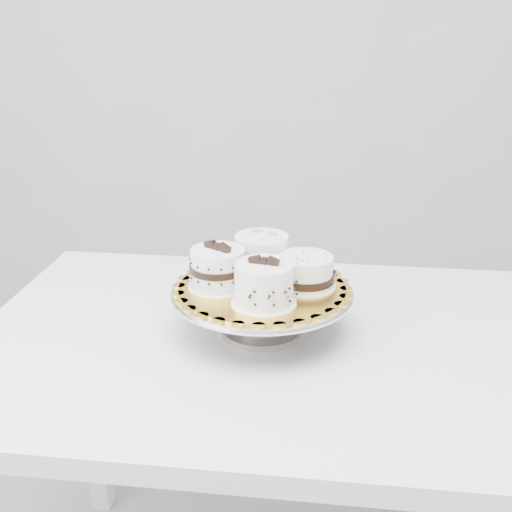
{
  "coord_description": "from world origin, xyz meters",
  "views": [
    {
      "loc": [
        0.12,
        -0.89,
        1.32
      ],
      "look_at": [
        0.07,
        0.2,
        0.9
      ],
      "focal_mm": 45.0,
      "sensor_mm": 36.0,
      "label": 1
    }
  ],
  "objects_px": {
    "table": "(278,376)",
    "cake_swirl": "(264,285)",
    "cake_stand": "(262,303)",
    "cake_board": "(262,288)",
    "cake_banded": "(218,270)",
    "cake_ribbon": "(306,272)",
    "cake_dots": "(262,254)"
  },
  "relations": [
    {
      "from": "table",
      "to": "cake_ribbon",
      "type": "height_order",
      "value": "cake_ribbon"
    },
    {
      "from": "cake_stand",
      "to": "cake_swirl",
      "type": "distance_m",
      "value": 0.1
    },
    {
      "from": "table",
      "to": "cake_swirl",
      "type": "bearing_deg",
      "value": -108.62
    },
    {
      "from": "cake_dots",
      "to": "cake_ribbon",
      "type": "height_order",
      "value": "cake_dots"
    },
    {
      "from": "table",
      "to": "cake_banded",
      "type": "distance_m",
      "value": 0.24
    },
    {
      "from": "table",
      "to": "cake_banded",
      "type": "bearing_deg",
      "value": 179.3
    },
    {
      "from": "table",
      "to": "cake_ribbon",
      "type": "bearing_deg",
      "value": 28.13
    },
    {
      "from": "table",
      "to": "cake_stand",
      "type": "distance_m",
      "value": 0.15
    },
    {
      "from": "cake_stand",
      "to": "cake_swirl",
      "type": "bearing_deg",
      "value": -85.65
    },
    {
      "from": "cake_dots",
      "to": "cake_ribbon",
      "type": "relative_size",
      "value": 1.02
    },
    {
      "from": "table",
      "to": "cake_swirl",
      "type": "height_order",
      "value": "cake_swirl"
    },
    {
      "from": "cake_stand",
      "to": "cake_board",
      "type": "height_order",
      "value": "cake_board"
    },
    {
      "from": "cake_swirl",
      "to": "cake_ribbon",
      "type": "xyz_separation_m",
      "value": [
        0.07,
        0.08,
        -0.01
      ]
    },
    {
      "from": "cake_stand",
      "to": "cake_board",
      "type": "distance_m",
      "value": 0.03
    },
    {
      "from": "cake_swirl",
      "to": "cake_dots",
      "type": "bearing_deg",
      "value": 108.25
    },
    {
      "from": "cake_board",
      "to": "cake_dots",
      "type": "distance_m",
      "value": 0.08
    },
    {
      "from": "table",
      "to": "cake_swirl",
      "type": "xyz_separation_m",
      "value": [
        -0.03,
        -0.06,
        0.21
      ]
    },
    {
      "from": "cake_stand",
      "to": "cake_banded",
      "type": "height_order",
      "value": "cake_banded"
    },
    {
      "from": "cake_board",
      "to": "cake_ribbon",
      "type": "height_order",
      "value": "cake_ribbon"
    },
    {
      "from": "cake_swirl",
      "to": "cake_board",
      "type": "bearing_deg",
      "value": 108.87
    },
    {
      "from": "cake_board",
      "to": "cake_ribbon",
      "type": "relative_size",
      "value": 2.53
    },
    {
      "from": "cake_banded",
      "to": "cake_ribbon",
      "type": "xyz_separation_m",
      "value": [
        0.16,
        0.01,
        -0.01
      ]
    },
    {
      "from": "table",
      "to": "cake_board",
      "type": "bearing_deg",
      "value": 161.14
    },
    {
      "from": "cake_board",
      "to": "cake_swirl",
      "type": "distance_m",
      "value": 0.08
    },
    {
      "from": "table",
      "to": "cake_banded",
      "type": "xyz_separation_m",
      "value": [
        -0.11,
        0.01,
        0.21
      ]
    },
    {
      "from": "cake_stand",
      "to": "cake_dots",
      "type": "height_order",
      "value": "cake_dots"
    },
    {
      "from": "cake_swirl",
      "to": "cake_ribbon",
      "type": "relative_size",
      "value": 1.01
    },
    {
      "from": "table",
      "to": "cake_stand",
      "type": "height_order",
      "value": "cake_stand"
    },
    {
      "from": "table",
      "to": "cake_board",
      "type": "distance_m",
      "value": 0.18
    },
    {
      "from": "table",
      "to": "cake_dots",
      "type": "height_order",
      "value": "cake_dots"
    },
    {
      "from": "cake_swirl",
      "to": "cake_dots",
      "type": "xyz_separation_m",
      "value": [
        -0.01,
        0.14,
        0.0
      ]
    },
    {
      "from": "cake_swirl",
      "to": "cake_banded",
      "type": "xyz_separation_m",
      "value": [
        -0.09,
        0.07,
        -0.0
      ]
    }
  ]
}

